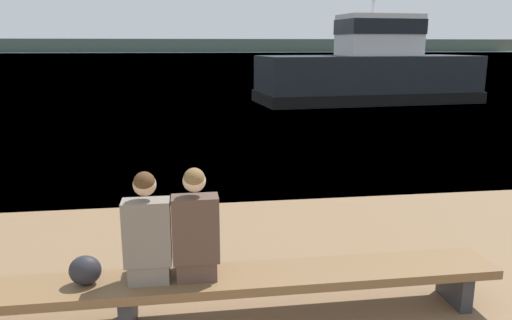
{
  "coord_description": "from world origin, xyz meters",
  "views": [
    {
      "loc": [
        0.28,
        -1.01,
        2.44
      ],
      "look_at": [
        1.32,
        6.09,
        0.78
      ],
      "focal_mm": 35.0,
      "sensor_mm": 36.0,
      "label": 1
    }
  ],
  "objects_px": {
    "person_right": "(196,231)",
    "tugboat_red": "(369,74)",
    "person_left": "(147,235)",
    "bench_main": "(127,290)",
    "shopping_bag": "(85,270)"
  },
  "relations": [
    {
      "from": "bench_main",
      "to": "shopping_bag",
      "type": "bearing_deg",
      "value": 178.25
    },
    {
      "from": "shopping_bag",
      "to": "person_left",
      "type": "bearing_deg",
      "value": -0.93
    },
    {
      "from": "person_left",
      "to": "bench_main",
      "type": "bearing_deg",
      "value": -179.53
    },
    {
      "from": "bench_main",
      "to": "tugboat_red",
      "type": "relative_size",
      "value": 0.69
    },
    {
      "from": "bench_main",
      "to": "shopping_bag",
      "type": "relative_size",
      "value": 24.94
    },
    {
      "from": "person_right",
      "to": "tugboat_red",
      "type": "relative_size",
      "value": 0.1
    },
    {
      "from": "bench_main",
      "to": "shopping_bag",
      "type": "xyz_separation_m",
      "value": [
        -0.34,
        0.01,
        0.21
      ]
    },
    {
      "from": "person_right",
      "to": "tugboat_red",
      "type": "xyz_separation_m",
      "value": [
        7.97,
        16.86,
        0.32
      ]
    },
    {
      "from": "person_left",
      "to": "person_right",
      "type": "relative_size",
      "value": 0.98
    },
    {
      "from": "person_right",
      "to": "bench_main",
      "type": "bearing_deg",
      "value": -179.89
    },
    {
      "from": "shopping_bag",
      "to": "tugboat_red",
      "type": "bearing_deg",
      "value": 62.11
    },
    {
      "from": "person_left",
      "to": "person_right",
      "type": "distance_m",
      "value": 0.41
    },
    {
      "from": "tugboat_red",
      "to": "person_left",
      "type": "bearing_deg",
      "value": 148.42
    },
    {
      "from": "person_left",
      "to": "tugboat_red",
      "type": "height_order",
      "value": "tugboat_red"
    },
    {
      "from": "bench_main",
      "to": "person_right",
      "type": "relative_size",
      "value": 6.7
    }
  ]
}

